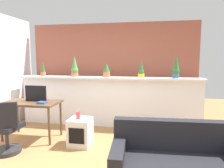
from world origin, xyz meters
The scene contains 15 objects.
divider_wall centered at (0.00, 2.00, 0.57)m, with size 4.26×0.16×1.14m, color white.
plant_shelf centered at (0.00, 1.96, 1.16)m, with size 4.26×0.33×0.04m, color white.
brick_wall_behind centered at (0.00, 2.60, 1.25)m, with size 4.26×0.10×2.50m, color #9E5442.
potted_plant_0 centered at (-1.58, 1.93, 1.34)m, with size 0.12×0.12×0.35m.
potted_plant_1 centered at (-0.79, 1.96, 1.39)m, with size 0.17×0.17×0.49m.
potted_plant_2 centered at (-0.02, 1.96, 1.34)m, with size 0.16×0.16×0.32m.
potted_plant_3 centered at (0.77, 1.97, 1.34)m, with size 0.15×0.15×0.39m.
potted_plant_4 centered at (1.52, 1.96, 1.41)m, with size 0.16×0.16×0.51m.
desk centered at (-1.34, 1.00, 0.67)m, with size 1.10×0.60×0.75m.
tv_monitor centered at (-1.28, 1.08, 0.91)m, with size 0.44×0.04×0.31m, color black.
office_chair centered at (-1.38, 0.29, 0.39)m, with size 0.52×0.52×0.91m.
side_cube_shelf centered at (-0.28, 0.85, 0.25)m, with size 0.40×0.41×0.50m.
vase_on_shelf centered at (-0.32, 0.86, 0.57)m, with size 0.08×0.08×0.13m, color #CC3D47.
book_on_desk centered at (-1.04, 0.88, 0.77)m, with size 0.16×0.14×0.04m, color #2D4C8C.
couch centered at (1.29, -0.16, 0.28)m, with size 1.60×0.85×0.80m.
Camera 1 is at (0.93, -2.53, 1.58)m, focal length 32.02 mm.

